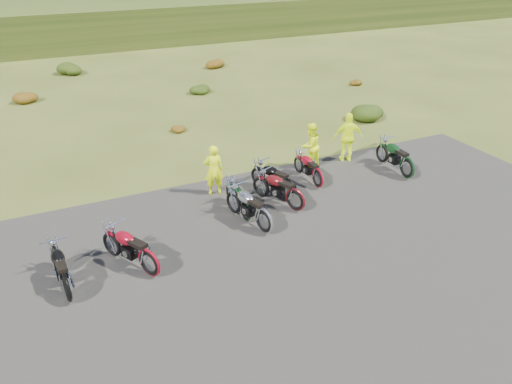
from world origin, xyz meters
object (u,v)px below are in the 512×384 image
person_middle (214,171)px  motorcycle_3 (264,233)px  motorcycle_7 (405,178)px  motorcycle_0 (70,301)px

person_middle → motorcycle_3: bearing=108.0°
motorcycle_7 → person_middle: bearing=76.7°
motorcycle_0 → person_middle: 6.34m
motorcycle_7 → person_middle: size_ratio=1.27×
motorcycle_0 → motorcycle_7: 11.87m
motorcycle_0 → motorcycle_3: (5.51, 0.76, 0.00)m
motorcycle_0 → person_middle: person_middle is taller
motorcycle_7 → person_middle: (-6.62, 1.76, 0.86)m
motorcycle_3 → person_middle: 3.07m
motorcycle_3 → person_middle: (-0.41, 2.92, 0.86)m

